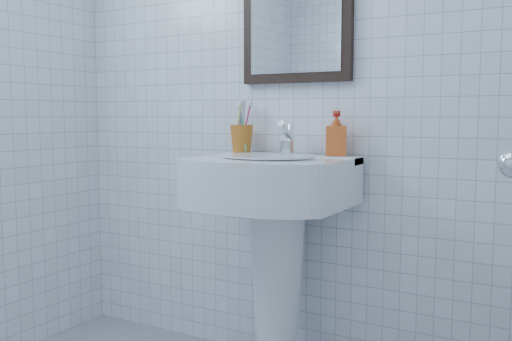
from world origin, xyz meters
The scene contains 6 objects.
wall_back centered at (0.00, 1.20, 1.25)m, with size 2.20×0.02×2.50m, color white.
washbasin centered at (0.09, 0.99, 0.63)m, with size 0.61×0.45×0.95m.
faucet centered at (0.09, 1.10, 0.99)m, with size 0.06×0.13×0.14m.
toothbrush_cup centered at (-0.14, 1.11, 1.00)m, with size 0.10×0.10×0.12m, color #B25F19, non-canonical shape.
soap_dispenser centered at (0.30, 1.13, 1.03)m, with size 0.08×0.08×0.18m, color #E44516.
wall_mirror centered at (0.09, 1.18, 1.55)m, with size 0.50×0.04×0.62m.
Camera 1 is at (1.16, -1.03, 1.10)m, focal length 40.00 mm.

